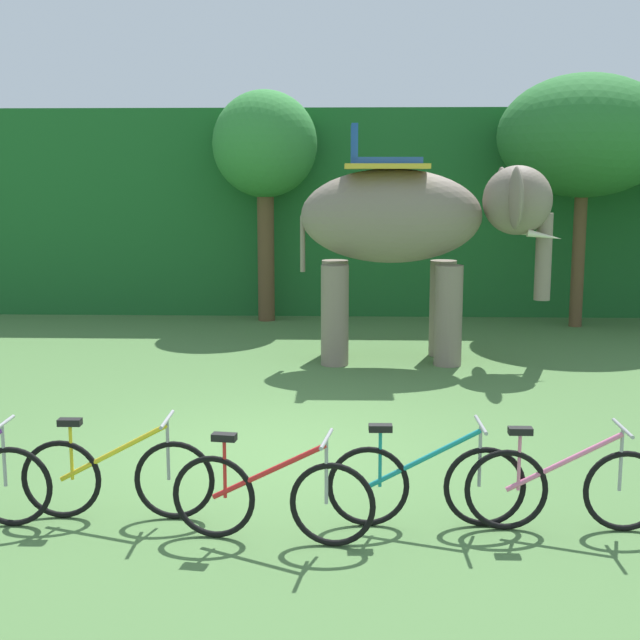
# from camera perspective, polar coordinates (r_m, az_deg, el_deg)

# --- Properties ---
(ground_plane) EXTENTS (80.00, 80.00, 0.00)m
(ground_plane) POSITION_cam_1_polar(r_m,az_deg,el_deg) (9.66, -3.17, -8.59)
(ground_plane) COLOR #4C753D
(foliage_hedge) EXTENTS (36.00, 6.00, 4.38)m
(foliage_hedge) POSITION_cam_1_polar(r_m,az_deg,el_deg) (21.48, -0.25, 7.32)
(foliage_hedge) COLOR #1E6028
(foliage_hedge) RESTS_ON ground
(tree_far_left) EXTENTS (2.12, 2.12, 4.69)m
(tree_far_left) POSITION_cam_1_polar(r_m,az_deg,el_deg) (17.97, -3.63, 11.20)
(tree_far_left) COLOR brown
(tree_far_left) RESTS_ON ground
(tree_far_right) EXTENTS (3.35, 3.35, 4.93)m
(tree_far_right) POSITION_cam_1_polar(r_m,az_deg,el_deg) (17.96, 16.92, 11.42)
(tree_far_right) COLOR brown
(tree_far_right) RESTS_ON ground
(elephant) EXTENTS (4.15, 2.08, 3.78)m
(elephant) POSITION_cam_1_polar(r_m,az_deg,el_deg) (14.08, 6.06, 6.19)
(elephant) COLOR gray
(elephant) RESTS_ON ground
(bike_yellow) EXTENTS (1.71, 0.52, 0.92)m
(bike_yellow) POSITION_cam_1_polar(r_m,az_deg,el_deg) (7.94, -13.15, -9.94)
(bike_yellow) COLOR black
(bike_yellow) RESTS_ON ground
(bike_red) EXTENTS (1.70, 0.52, 0.92)m
(bike_red) POSITION_cam_1_polar(r_m,az_deg,el_deg) (7.29, -3.18, -11.50)
(bike_red) COLOR black
(bike_red) RESTS_ON ground
(bike_teal) EXTENTS (1.71, 0.52, 0.92)m
(bike_teal) POSITION_cam_1_polar(r_m,az_deg,el_deg) (7.64, 6.95, -10.56)
(bike_teal) COLOR black
(bike_teal) RESTS_ON ground
(bike_pink) EXTENTS (1.71, 0.52, 0.92)m
(bike_pink) POSITION_cam_1_polar(r_m,az_deg,el_deg) (7.78, 15.76, -10.48)
(bike_pink) COLOR black
(bike_pink) RESTS_ON ground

